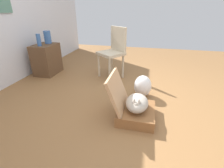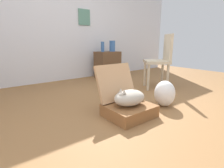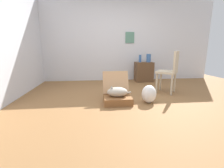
{
  "view_description": "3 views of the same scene",
  "coord_description": "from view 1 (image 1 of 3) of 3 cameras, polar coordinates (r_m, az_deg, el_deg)",
  "views": [
    {
      "loc": [
        -2.1,
        -0.26,
        1.3
      ],
      "look_at": [
        -0.33,
        0.16,
        0.44
      ],
      "focal_mm": 25.8,
      "sensor_mm": 36.0,
      "label": 1
    },
    {
      "loc": [
        -1.66,
        -1.54,
        0.84
      ],
      "look_at": [
        -0.25,
        0.3,
        0.28
      ],
      "focal_mm": 27.74,
      "sensor_mm": 36.0,
      "label": 2
    },
    {
      "loc": [
        -0.78,
        -3.0,
        1.01
      ],
      "look_at": [
        -0.44,
        0.03,
        0.34
      ],
      "focal_mm": 25.0,
      "sensor_mm": 36.0,
      "label": 3
    }
  ],
  "objects": [
    {
      "name": "cat",
      "position": [
        2.05,
        8.82,
        -6.6
      ],
      "size": [
        0.47,
        0.28,
        0.21
      ],
      "color": "#B2A899",
      "rests_on": "suitcase_base"
    },
    {
      "name": "plastic_bag_white",
      "position": [
        2.61,
        10.81,
        -0.72
      ],
      "size": [
        0.28,
        0.27,
        0.35
      ],
      "primitive_type": "ellipsoid",
      "color": "white",
      "rests_on": "ground"
    },
    {
      "name": "vase_tall",
      "position": [
        3.53,
        -24.55,
        14.0
      ],
      "size": [
        0.08,
        0.08,
        0.23
      ],
      "primitive_type": "cylinder",
      "color": "#38609E",
      "rests_on": "side_table"
    },
    {
      "name": "suitcase_base",
      "position": [
        2.14,
        8.56,
        -10.17
      ],
      "size": [
        0.52,
        0.46,
        0.14
      ],
      "primitive_type": "cube",
      "color": "brown",
      "rests_on": "ground"
    },
    {
      "name": "suitcase_lid",
      "position": [
        2.01,
        1.97,
        -2.58
      ],
      "size": [
        0.52,
        0.2,
        0.44
      ],
      "primitive_type": "cube",
      "rotation": [
        1.2,
        0.0,
        0.0
      ],
      "color": "tan",
      "rests_on": "suitcase_base"
    },
    {
      "name": "side_table",
      "position": [
        3.72,
        -22.1,
        8.09
      ],
      "size": [
        0.55,
        0.4,
        0.62
      ],
      "primitive_type": "cube",
      "color": "brown",
      "rests_on": "ground"
    },
    {
      "name": "ground_plane",
      "position": [
        2.48,
        5.36,
        -6.36
      ],
      "size": [
        7.68,
        7.68,
        0.0
      ],
      "primitive_type": "plane",
      "color": "olive",
      "rests_on": "ground"
    },
    {
      "name": "vase_short",
      "position": [
        3.73,
        -21.89,
        15.16
      ],
      "size": [
        0.14,
        0.14,
        0.25
      ],
      "primitive_type": "cylinder",
      "color": "#38609E",
      "rests_on": "side_table"
    },
    {
      "name": "chair",
      "position": [
        3.23,
        0.58,
        11.85
      ],
      "size": [
        0.61,
        0.61,
        0.98
      ],
      "rotation": [
        0.0,
        0.0,
        -2.24
      ],
      "color": "beige",
      "rests_on": "ground"
    }
  ]
}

